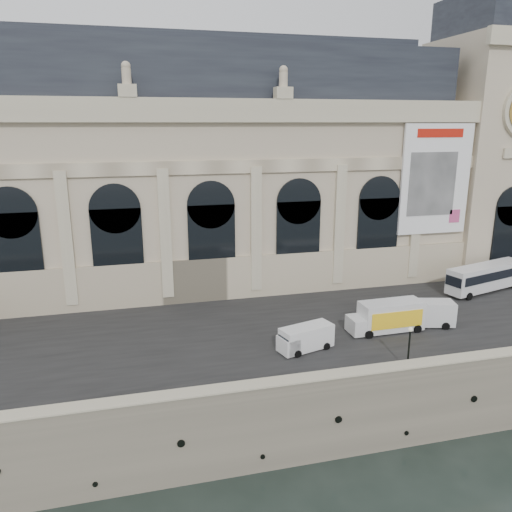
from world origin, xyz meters
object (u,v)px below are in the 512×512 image
Objects in this scene: van_b at (303,339)px; box_truck at (387,317)px; lamp_right at (409,349)px; van_c at (421,313)px; bus_right at (486,277)px.

box_truck reaches higher than van_b.
van_b is 1.40× the size of lamp_right.
van_c is 0.82× the size of box_truck.
bus_right is 3.01× the size of lamp_right.
van_c is at bearing 6.02° from box_truck.
van_c is at bearing -150.80° from bus_right.
box_truck is at bearing 73.81° from lamp_right.
bus_right is at bearing 29.20° from van_c.
van_c reaches higher than van_b.
lamp_right is at bearing -141.51° from bus_right.
bus_right reaches higher than box_truck.
bus_right is at bearing 38.49° from lamp_right.
box_truck is at bearing -173.98° from van_c.
van_b is 8.98m from lamp_right.
van_c is (13.23, 2.48, 0.16)m from van_b.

